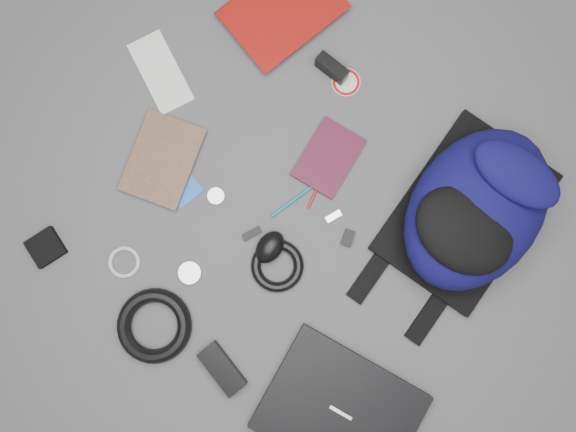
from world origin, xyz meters
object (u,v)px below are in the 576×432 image
Objects in this scene: compact_camera at (332,68)px; power_brick at (222,369)px; comic_book at (133,149)px; dvd_case at (328,158)px; pouch at (46,247)px; backpack at (477,209)px; mouse at (270,247)px; laptop at (340,411)px.

compact_camera is 0.67× the size of power_brick.
dvd_case is (0.41, 0.30, -0.00)m from comic_book.
power_brick is 0.54m from pouch.
backpack reaches higher than dvd_case.
compact_camera is (-0.50, 0.08, -0.07)m from backpack.
mouse is 0.32m from power_brick.
mouse is at bearing 38.86° from pouch.
dvd_case is 1.34× the size of power_brick.
comic_book is at bearing 88.49° from pouch.
comic_book is 2.52× the size of mouse.
pouch is at bearing -162.06° from power_brick.
power_brick is (0.13, -0.58, 0.01)m from dvd_case.
dvd_case is at bearing -53.37° from compact_camera.
backpack is 6.00× the size of pouch.
backpack is 1.31× the size of laptop.
dvd_case is 0.76m from pouch.
comic_book is at bearing 164.70° from power_brick.
comic_book is (-0.82, 0.18, -0.01)m from laptop.
mouse is 0.57m from pouch.
backpack is at bearing 86.08° from laptop.
mouse is (-0.39, 0.20, 0.01)m from laptop.
pouch is at bearing -139.97° from backpack.
compact_camera is at bearing 42.38° from comic_book.
dvd_case is 2.00× the size of mouse.
laptop reaches higher than comic_book.
compact_camera is (0.27, 0.48, 0.02)m from comic_book.
compact_camera reaches higher than power_brick.
power_brick is (0.26, -0.77, -0.01)m from compact_camera.
laptop is 4.60× the size of pouch.
mouse is 0.67× the size of power_brick.
laptop is 0.85m from pouch.
comic_book is at bearing -151.61° from dvd_case.
comic_book is (-0.77, -0.41, -0.09)m from backpack.
power_brick is at bearing -169.79° from laptop.
laptop is 2.75× the size of power_brick.
comic_book is at bearing 178.80° from mouse.
power_brick is at bearing -46.63° from comic_book.
compact_camera is at bearing 118.69° from dvd_case.
power_brick is (0.10, -0.31, -0.01)m from mouse.
compact_camera is (-0.55, 0.66, 0.01)m from laptop.
comic_book is 2.53× the size of compact_camera.
laptop reaches higher than dvd_case.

